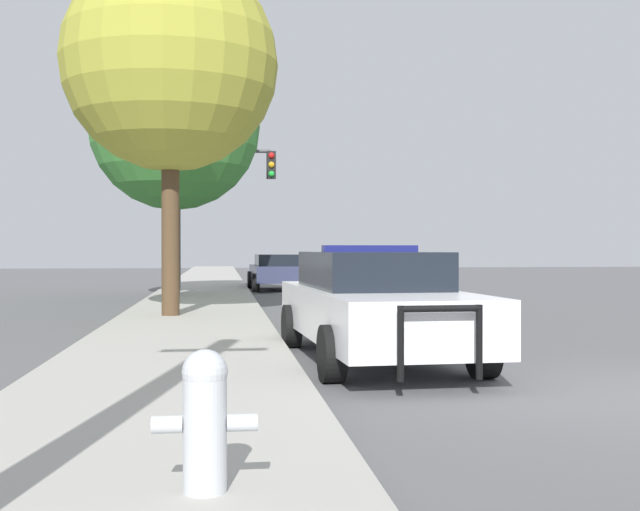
# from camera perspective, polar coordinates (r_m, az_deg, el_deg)

# --- Properties ---
(sidewalk_left) EXTENTS (3.00, 110.00, 0.13)m
(sidewalk_left) POSITION_cam_1_polar(r_m,az_deg,el_deg) (7.70, -11.49, -10.14)
(sidewalk_left) COLOR #A3A099
(sidewalk_left) RESTS_ON ground_plane
(police_car) EXTENTS (2.20, 5.39, 1.53)m
(police_car) POSITION_cam_1_polar(r_m,az_deg,el_deg) (10.69, 3.82, -3.39)
(police_car) COLOR white
(police_car) RESTS_ON ground_plane
(fire_hydrant) EXTENTS (0.58, 0.26, 0.79)m
(fire_hydrant) POSITION_cam_1_polar(r_m,az_deg,el_deg) (4.58, -8.19, -11.24)
(fire_hydrant) COLOR #B7BCC1
(fire_hydrant) RESTS_ON sidewalk_left
(traffic_light) EXTENTS (3.24, 0.35, 4.70)m
(traffic_light) POSITION_cam_1_polar(r_m,az_deg,el_deg) (26.31, -7.20, 4.75)
(traffic_light) COLOR #424247
(traffic_light) RESTS_ON sidewalk_left
(car_background_midblock) EXTENTS (2.04, 4.22, 1.29)m
(car_background_midblock) POSITION_cam_1_polar(r_m,az_deg,el_deg) (28.68, -3.05, -1.10)
(car_background_midblock) COLOR #333856
(car_background_midblock) RESTS_ON ground_plane
(tree_sidewalk_mid) EXTENTS (5.01, 5.01, 7.50)m
(tree_sidewalk_mid) POSITION_cam_1_polar(r_m,az_deg,el_deg) (24.22, -10.30, 9.11)
(tree_sidewalk_mid) COLOR #4C3823
(tree_sidewalk_mid) RESTS_ON sidewalk_left
(tree_sidewalk_near) EXTENTS (4.38, 4.38, 7.31)m
(tree_sidewalk_near) POSITION_cam_1_polar(r_m,az_deg,el_deg) (16.99, -10.61, 13.22)
(tree_sidewalk_near) COLOR #4C3823
(tree_sidewalk_near) RESTS_ON sidewalk_left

